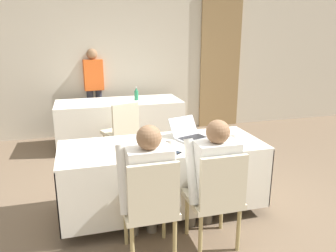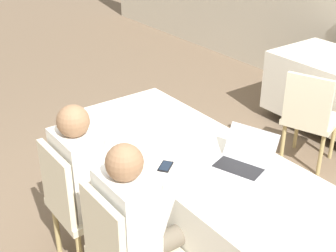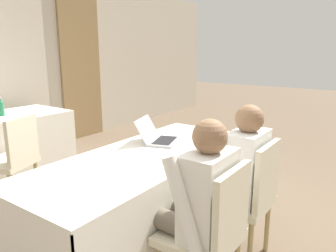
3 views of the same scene
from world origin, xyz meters
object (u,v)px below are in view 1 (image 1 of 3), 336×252
Objects in this scene: cell_phone at (174,152)px; chair_near_right at (216,196)px; person_white_shirt at (212,174)px; water_bottle at (136,94)px; chair_near_left at (151,205)px; chair_far_spare at (122,129)px; laptop at (189,135)px; person_checkered_shirt at (148,181)px; person_red_shirt at (94,86)px.

cell_phone is 0.58m from chair_near_right.
water_bottle is at bearing -87.45° from person_white_shirt.
chair_near_left is 2.23m from chair_far_spare.
person_checkered_shirt is at bearing -148.83° from laptop.
person_checkered_shirt reaches higher than cell_phone.
chair_near_left is 0.61m from person_white_shirt.
chair_far_spare is at bearing -86.30° from person_red_shirt.
water_bottle is at bearing -98.57° from person_checkered_shirt.
person_white_shirt is at bearing -90.00° from chair_near_right.
chair_near_right is 0.19m from person_white_shirt.
person_checkered_shirt is at bearing 0.00° from person_white_shirt.
chair_near_left is at bearing -145.15° from laptop.
person_white_shirt reaches higher than chair_near_right.
chair_near_right is 3.88m from person_red_shirt.
chair_near_right is 0.78× the size of person_white_shirt.
laptop reaches higher than chair_far_spare.
water_bottle reaches higher than cell_phone.
person_red_shirt is (-0.21, 3.68, 0.25)m from person_checkered_shirt.
laptop is 0.36× the size of person_white_shirt.
person_red_shirt reaches higher than chair_near_left.
chair_far_spare is 0.78× the size of person_checkered_shirt.
person_red_shirt reaches higher than laptop.
person_red_shirt is (-0.83, 2.94, 0.11)m from laptop.
person_white_shirt reaches higher than chair_near_left.
person_checkered_shirt is 0.58m from person_white_shirt.
person_red_shirt is at bearing -77.85° from person_white_shirt.
chair_far_spare is at bearing -77.31° from chair_near_right.
chair_near_left is 0.78× the size of person_checkered_shirt.
chair_far_spare is 2.19m from person_white_shirt.
laptop is at bearing -130.15° from person_checkered_shirt.
person_white_shirt is at bearing -84.72° from person_red_shirt.
laptop reaches higher than cell_phone.
person_red_shirt reaches higher than person_white_shirt.
chair_near_right is 0.57× the size of person_red_shirt.
laptop is 0.46× the size of chair_near_left.
chair_near_left is 3.81m from person_red_shirt.
water_bottle is 0.98m from chair_far_spare.
person_white_shirt is (0.58, 0.10, 0.16)m from chair_near_left.
person_white_shirt reaches higher than chair_far_spare.
chair_far_spare is at bearing -92.06° from person_checkered_shirt.
laptop is 0.46× the size of chair_near_right.
person_white_shirt is (0.24, -0.35, -0.10)m from cell_phone.
person_red_shirt is at bearing 62.93° from cell_phone.
person_checkered_shirt is at bearing -98.57° from water_bottle.
cell_phone is at bearing -133.61° from person_checkered_shirt.
person_red_shirt is (-0.21, 3.78, 0.41)m from chair_near_left.
person_white_shirt is at bearing -111.81° from laptop.
cell_phone is 0.61× the size of water_bottle.
chair_near_right is at bearing -98.79° from cell_phone.
person_white_shirt is 0.74× the size of person_red_shirt.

